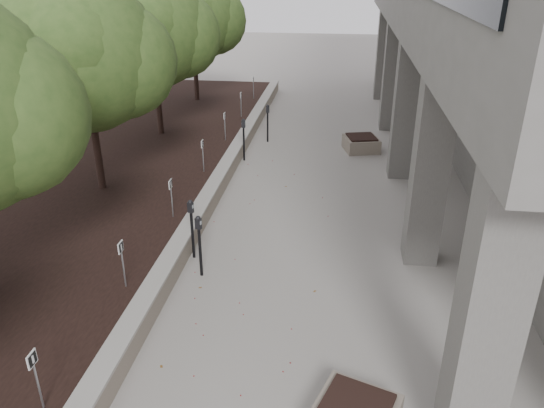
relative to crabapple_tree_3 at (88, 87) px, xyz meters
The scene contains 18 objects.
retaining_wall 4.25m from the crabapple_tree_3, 18.58° to the left, with size 0.39×26.00×0.50m, color gray, non-canonical shape.
planting_bed 3.16m from the crabapple_tree_3, 124.99° to the left, with size 7.00×26.00×0.40m, color black.
crabapple_tree_3 is the anchor object (origin of this frame).
crabapple_tree_4 5.00m from the crabapple_tree_3, 90.00° to the left, with size 4.60×4.00×5.44m, color #33501E, non-canonical shape.
crabapple_tree_5 10.00m from the crabapple_tree_3, 90.00° to the left, with size 4.60×4.00×5.44m, color #33501E, non-canonical shape.
parking_sign_2 8.20m from the crabapple_tree_3, 71.91° to the right, with size 0.04×0.22×0.96m, color black, non-canonical shape.
parking_sign_3 5.59m from the crabapple_tree_3, 61.43° to the right, with size 0.04×0.22×0.96m, color black, non-canonical shape.
parking_sign_4 3.64m from the crabapple_tree_3, 31.48° to the right, with size 0.04×0.22×0.96m, color black, non-canonical shape.
parking_sign_5 3.64m from the crabapple_tree_3, 31.48° to the left, with size 0.04×0.22×0.96m, color black, non-canonical shape.
parking_sign_6 5.59m from the crabapple_tree_3, 61.43° to the left, with size 0.04×0.22×0.96m, color black, non-canonical shape.
parking_sign_7 8.20m from the crabapple_tree_3, 71.91° to the left, with size 0.04×0.22×0.96m, color black, non-canonical shape.
parking_sign_8 11.01m from the crabapple_tree_3, 76.87° to the left, with size 0.04×0.22×0.96m, color black, non-canonical shape.
parking_meter_2 5.47m from the crabapple_tree_3, 42.76° to the right, with size 0.14×0.10×1.39m, color black, non-canonical shape.
parking_meter_3 4.83m from the crabapple_tree_3, 39.05° to the right, with size 0.14×0.10×1.40m, color black, non-canonical shape.
parking_meter_4 5.46m from the crabapple_tree_3, 48.43° to the left, with size 0.14×0.10×1.41m, color black, non-canonical shape.
parking_meter_5 7.24m from the crabapple_tree_3, 56.65° to the left, with size 0.14×0.10×1.37m, color black, non-canonical shape.
planter_back 9.24m from the crabapple_tree_3, 36.12° to the left, with size 1.10×1.10×0.51m, color gray, non-canonical shape.
berry_scatter 6.38m from the crabapple_tree_3, 32.55° to the right, with size 3.30×14.10×0.02m, color #970B0E, non-canonical shape.
Camera 1 is at (1.49, -4.45, 6.02)m, focal length 34.73 mm.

